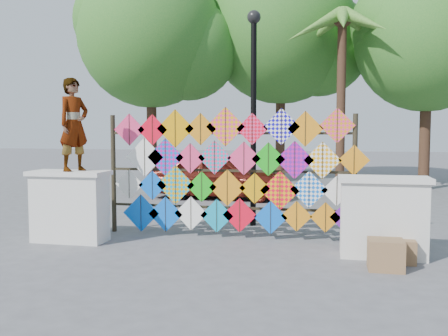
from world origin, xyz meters
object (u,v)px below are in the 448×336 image
at_px(kite_rack, 230,172).
at_px(lamppost, 254,97).
at_px(vendor_woman, 74,125).
at_px(sedan, 218,175).

xyz_separation_m(kite_rack, lamppost, (0.24, 1.28, 1.47)).
height_order(vendor_woman, sedan, vendor_woman).
relative_size(vendor_woman, lamppost, 0.37).
bearing_deg(kite_rack, lamppost, 79.31).
bearing_deg(vendor_woman, sedan, 12.16).
xyz_separation_m(kite_rack, vendor_woman, (-2.64, -0.92, 0.88)).
distance_m(vendor_woman, lamppost, 3.67).
height_order(kite_rack, lamppost, lamppost).
bearing_deg(kite_rack, sedan, 104.97).
bearing_deg(kite_rack, vendor_woman, -160.72).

